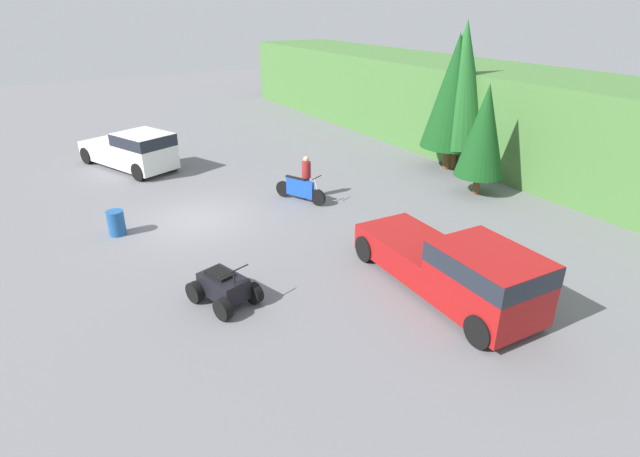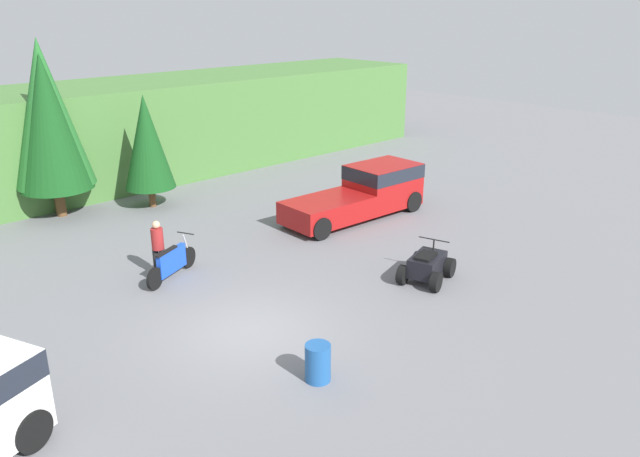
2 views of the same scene
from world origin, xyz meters
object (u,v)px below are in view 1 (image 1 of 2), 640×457
object	(u,v)px
dirt_bike	(300,190)
quad_atv	(224,288)
rider_person	(306,176)
pickup_truck_red	(459,268)
pickup_truck_second	(134,149)
steel_barrel	(116,223)

from	to	relation	value
dirt_bike	quad_atv	xyz separation A→B (m)	(5.51, -5.42, -0.04)
quad_atv	rider_person	size ratio (longest dim) A/B	1.18
pickup_truck_red	quad_atv	bearing A→B (deg)	-117.63
pickup_truck_second	rider_person	bearing A→B (deg)	12.58
pickup_truck_red	steel_barrel	bearing A→B (deg)	-139.82
dirt_bike	rider_person	xyz separation A→B (m)	(-0.19, 0.41, 0.47)
dirt_bike	pickup_truck_red	bearing A→B (deg)	-24.46
dirt_bike	rider_person	distance (m)	0.65
rider_person	steel_barrel	distance (m)	7.48
quad_atv	steel_barrel	xyz separation A→B (m)	(-6.03, -1.62, -0.01)
pickup_truck_second	pickup_truck_red	bearing A→B (deg)	-5.42
pickup_truck_second	steel_barrel	world-z (taller)	pickup_truck_second
pickup_truck_second	rider_person	size ratio (longest dim) A/B	3.24
steel_barrel	pickup_truck_red	bearing A→B (deg)	37.57
pickup_truck_red	quad_atv	world-z (taller)	pickup_truck_red
quad_atv	steel_barrel	bearing A→B (deg)	178.54
dirt_bike	rider_person	size ratio (longest dim) A/B	1.26
pickup_truck_second	rider_person	distance (m)	9.18
quad_atv	rider_person	xyz separation A→B (m)	(-5.70, 5.83, 0.52)
steel_barrel	dirt_bike	bearing A→B (deg)	85.78
pickup_truck_second	steel_barrel	xyz separation A→B (m)	(7.26, -2.28, -0.55)
pickup_truck_second	steel_barrel	bearing A→B (deg)	-39.13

